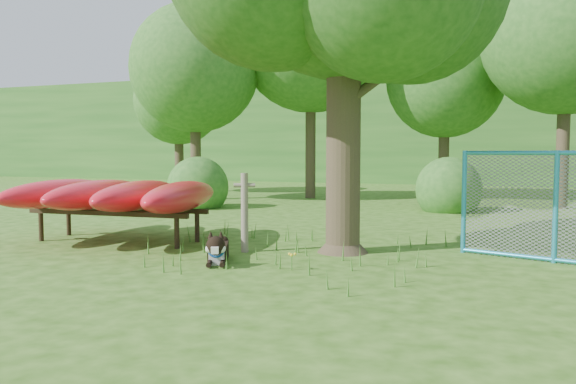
% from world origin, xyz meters
% --- Properties ---
extents(ground, '(80.00, 80.00, 0.00)m').
position_xyz_m(ground, '(0.00, 0.00, 0.00)').
color(ground, '#265110').
rests_on(ground, ground).
extents(wooden_post, '(0.35, 0.20, 1.29)m').
position_xyz_m(wooden_post, '(-0.56, 1.22, 0.68)').
color(wooden_post, '#6E6453').
rests_on(wooden_post, ground).
extents(kayak_rack, '(3.86, 3.42, 1.11)m').
position_xyz_m(kayak_rack, '(-3.17, 1.41, 0.85)').
color(kayak_rack, black).
rests_on(kayak_rack, ground).
extents(husky_dog, '(0.63, 1.12, 0.52)m').
position_xyz_m(husky_dog, '(-0.55, 0.27, 0.18)').
color(husky_dog, black).
rests_on(husky_dog, ground).
extents(fence_section, '(2.70, 0.96, 2.75)m').
position_xyz_m(fence_section, '(4.07, 1.99, 0.83)').
color(fence_section, '#2997C2').
rests_on(fence_section, ground).
extents(wildflower_clump, '(0.11, 0.12, 0.25)m').
position_xyz_m(wildflower_clump, '(0.64, 0.16, 0.20)').
color(wildflower_clump, '#457C28').
rests_on(wildflower_clump, ground).
extents(bg_tree_a, '(4.40, 4.40, 6.70)m').
position_xyz_m(bg_tree_a, '(-6.50, 10.00, 4.48)').
color(bg_tree_a, '#372C1E').
rests_on(bg_tree_a, ground).
extents(bg_tree_b, '(5.20, 5.20, 8.22)m').
position_xyz_m(bg_tree_b, '(-3.00, 12.00, 5.61)').
color(bg_tree_b, '#372C1E').
rests_on(bg_tree_b, ground).
extents(bg_tree_c, '(4.00, 4.00, 6.12)m').
position_xyz_m(bg_tree_c, '(1.50, 13.00, 4.11)').
color(bg_tree_c, '#372C1E').
rests_on(bg_tree_c, ground).
extents(bg_tree_d, '(4.80, 4.80, 7.50)m').
position_xyz_m(bg_tree_d, '(5.00, 11.00, 5.08)').
color(bg_tree_d, '#372C1E').
rests_on(bg_tree_d, ground).
extents(bg_tree_f, '(3.60, 3.60, 5.55)m').
position_xyz_m(bg_tree_f, '(-9.00, 13.00, 3.73)').
color(bg_tree_f, '#372C1E').
rests_on(bg_tree_f, ground).
extents(shrub_left, '(1.80, 1.80, 1.80)m').
position_xyz_m(shrub_left, '(-5.00, 7.50, 0.00)').
color(shrub_left, '#28601F').
rests_on(shrub_left, ground).
extents(shrub_mid, '(1.80, 1.80, 1.80)m').
position_xyz_m(shrub_mid, '(2.00, 9.00, 0.00)').
color(shrub_mid, '#28601F').
rests_on(shrub_mid, ground).
extents(wooded_hillside, '(80.00, 12.00, 6.00)m').
position_xyz_m(wooded_hillside, '(0.00, 28.00, 3.00)').
color(wooded_hillside, '#28601F').
rests_on(wooded_hillside, ground).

